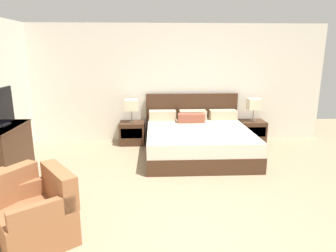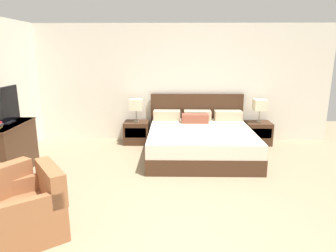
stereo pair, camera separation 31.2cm
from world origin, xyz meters
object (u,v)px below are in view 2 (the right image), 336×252
at_px(table_lamp_right, 260,105).
at_px(tv, 5,106).
at_px(nightstand_left, 137,132).
at_px(armchair_companion, 32,212).
at_px(bed, 200,140).
at_px(table_lamp_left, 136,105).
at_px(dresser, 7,148).
at_px(nightstand_right, 258,133).

distance_m(table_lamp_right, tv, 4.84).
distance_m(nightstand_left, armchair_companion, 3.51).
distance_m(bed, tv, 3.45).
distance_m(nightstand_left, table_lamp_left, 0.61).
height_order(tv, armchair_companion, tv).
height_order(table_lamp_left, dresser, table_lamp_left).
bearing_deg(bed, table_lamp_left, 151.11).
distance_m(bed, table_lamp_right, 1.61).
height_order(nightstand_left, table_lamp_right, table_lamp_right).
bearing_deg(table_lamp_left, bed, -28.89).
bearing_deg(nightstand_right, dresser, -159.29).
bearing_deg(tv, armchair_companion, -56.79).
distance_m(table_lamp_left, armchair_companion, 3.56).
relative_size(bed, armchair_companion, 2.17).
height_order(bed, table_lamp_right, bed).
relative_size(nightstand_right, dresser, 0.50).
xyz_separation_m(nightstand_left, table_lamp_left, (0.00, 0.00, 0.61)).
height_order(nightstand_right, table_lamp_right, table_lamp_right).
height_order(nightstand_left, nightstand_right, same).
distance_m(bed, nightstand_left, 1.51).
height_order(table_lamp_right, armchair_companion, table_lamp_right).
bearing_deg(table_lamp_left, nightstand_left, -90.00).
bearing_deg(nightstand_left, table_lamp_right, 0.03).
distance_m(bed, dresser, 3.38).
height_order(table_lamp_left, armchair_companion, table_lamp_left).
height_order(bed, table_lamp_left, bed).
bearing_deg(nightstand_right, bed, -151.18).
relative_size(nightstand_left, nightstand_right, 1.00).
height_order(table_lamp_left, table_lamp_right, same).
height_order(bed, tv, tv).
xyz_separation_m(table_lamp_right, dresser, (-4.55, -1.72, -0.42)).
bearing_deg(nightstand_right, table_lamp_right, 90.00).
relative_size(table_lamp_right, tv, 0.60).
bearing_deg(nightstand_left, table_lamp_left, 90.00).
distance_m(nightstand_left, nightstand_right, 2.65).
height_order(dresser, armchair_companion, dresser).
xyz_separation_m(nightstand_left, armchair_companion, (-0.72, -3.44, 0.04)).
bearing_deg(nightstand_left, nightstand_right, 0.00).
relative_size(nightstand_right, armchair_companion, 0.55).
bearing_deg(dresser, nightstand_left, 42.12).
relative_size(bed, nightstand_left, 3.92).
relative_size(table_lamp_left, tv, 0.60).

